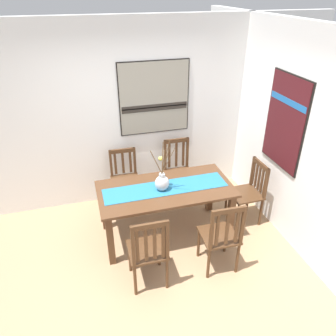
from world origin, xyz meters
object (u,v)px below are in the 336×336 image
Objects in this scene: chair_2 at (249,191)px; chair_3 at (221,236)px; chair_4 at (148,250)px; chair_1 at (178,170)px; dining_table at (166,195)px; painting_on_side_wall at (286,122)px; painting_on_back_wall at (154,98)px; centerpiece_vase at (162,181)px; chair_0 at (125,178)px.

chair_3 is at bearing -135.38° from chair_2.
chair_4 is at bearing -179.84° from chair_3.
chair_1 is 1.00× the size of chair_4.
chair_1 is at bearing 90.41° from chair_3.
dining_table is 1.46× the size of painting_on_side_wall.
chair_2 is at bearing 44.62° from chair_3.
chair_2 is 0.87× the size of painting_on_back_wall.
chair_2 is (1.22, -0.02, -0.14)m from dining_table.
dining_table is 1.78× the size of chair_1.
centerpiece_vase reaches higher than chair_2.
chair_2 is 0.94× the size of chair_3.
painting_on_side_wall is at bearing -18.29° from chair_2.
chair_2 is 1.89m from painting_on_back_wall.
chair_4 reaches higher than chair_0.
chair_3 is at bearing -60.42° from dining_table.
painting_on_side_wall reaches higher than chair_0.
painting_on_back_wall is (0.14, 1.07, 0.96)m from dining_table.
chair_0 is 1.61m from chair_4.
chair_2 is at bearing 0.49° from centerpiece_vase.
dining_table is 1.63× the size of painting_on_back_wall.
dining_table is 0.90m from chair_4.
painting_on_side_wall is (1.94, 0.66, 1.02)m from chair_4.
centerpiece_vase reaches higher than chair_0.
chair_4 is (-0.86, -0.00, 0.00)m from chair_3.
chair_3 reaches higher than chair_0.
chair_4 is (-0.42, -0.79, -0.13)m from dining_table.
dining_table is at bearing -97.28° from painting_on_back_wall.
chair_3 is 1.01× the size of chair_4.
centerpiece_vase reaches higher than dining_table.
chair_2 is at bearing -27.53° from chair_0.
painting_on_side_wall reaches higher than dining_table.
centerpiece_vase is at bearing 123.68° from chair_3.
dining_table is at bearing 119.58° from chair_3.
chair_4 is (-0.85, -1.58, 0.01)m from chair_1.
chair_3 is at bearing -62.15° from chair_0.
chair_3 reaches higher than chair_4.
chair_0 is 0.85× the size of painting_on_back_wall.
chair_2 is at bearing 25.05° from chair_4.
chair_1 is 1.13m from chair_2.
chair_1 is (0.84, -0.02, 0.02)m from chair_0.
dining_table is 2.48× the size of centerpiece_vase.
painting_on_side_wall is at bearing -40.76° from painting_on_back_wall.
dining_table is at bearing -63.86° from chair_0.
centerpiece_vase is 1.71m from painting_on_side_wall.
chair_1 is 1.80m from chair_4.
centerpiece_vase reaches higher than chair_3.
chair_2 is 1.08m from chair_3.
chair_3 is (0.45, -0.78, -0.13)m from dining_table.
chair_0 is at bearing 152.47° from chair_2.
chair_0 is (-0.40, 0.82, -0.16)m from dining_table.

